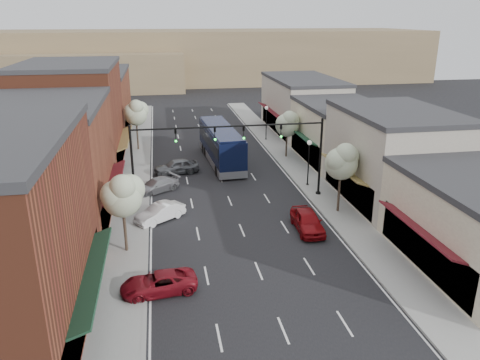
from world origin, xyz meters
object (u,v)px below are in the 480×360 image
signal_mast_right (294,147)px  parked_car_b (160,213)px  tree_left_near (123,194)px  signal_mast_left (161,153)px  parked_car_c (157,185)px  parked_car_d (176,166)px  tree_left_far (136,112)px  lamp_post_near (309,155)px  tree_right_far (288,123)px  coach_bus (221,144)px  tree_right_near (342,160)px  lamp_post_far (266,117)px  parked_car_a (159,283)px  red_hatchback (307,221)px

signal_mast_right → parked_car_b: signal_mast_right is taller
parked_car_b → tree_left_near: bearing=-61.3°
signal_mast_left → parked_car_c: bearing=99.8°
tree_left_near → parked_car_d: (4.05, 16.36, -3.45)m
parked_car_b → tree_left_far: bearing=149.6°
lamp_post_near → parked_car_b: (-13.79, -5.66, -2.33)m
parked_car_c → parked_car_b: bearing=-31.4°
parked_car_d → tree_right_far: bearing=94.9°
lamp_post_near → coach_bus: lamp_post_near is taller
signal_mast_right → tree_right_far: signal_mast_right is taller
parked_car_b → parked_car_d: (1.79, 11.47, 0.09)m
tree_right_near → parked_car_d: size_ratio=1.32×
tree_left_far → parked_car_b: size_ratio=1.49×
signal_mast_left → signal_mast_right: bearing=0.0°
tree_right_near → coach_bus: tree_right_near is taller
signal_mast_right → lamp_post_near: signal_mast_right is taller
lamp_post_far → parked_car_a: lamp_post_far is taller
signal_mast_left → parked_car_b: bearing=-96.7°
tree_left_near → parked_car_c: 12.13m
parked_car_a → parked_car_d: (2.00, 21.68, 0.16)m
signal_mast_left → parked_car_a: (-0.58, -13.37, -4.01)m
lamp_post_far → coach_bus: bearing=-129.3°
lamp_post_near → parked_car_c: bearing=176.5°
red_hatchback → parked_car_c: red_hatchback is taller
tree_left_near → coach_bus: bearing=65.1°
lamp_post_near → coach_bus: (-7.00, 8.94, -0.97)m
tree_left_near → tree_left_far: size_ratio=0.93×
parked_car_a → parked_car_c: (0.00, 16.72, 0.02)m
tree_right_near → tree_right_far: 16.01m
coach_bus → parked_car_c: bearing=-134.1°
signal_mast_left → parked_car_a: bearing=-92.5°
parked_car_a → tree_left_far: bearing=176.0°
tree_right_near → lamp_post_far: tree_right_near is taller
tree_left_far → parked_car_b: tree_left_far is taller
signal_mast_right → lamp_post_near: bearing=48.9°
coach_bus → tree_left_near: bearing=-118.2°
tree_right_far → parked_car_c: 17.23m
signal_mast_right → signal_mast_left: size_ratio=1.00×
parked_car_b → parked_car_d: 11.61m
tree_right_far → lamp_post_near: tree_right_far is taller
signal_mast_left → tree_left_far: signal_mast_left is taller
signal_mast_left → tree_right_near: (13.97, -4.05, -0.17)m
parked_car_a → parked_car_c: parked_car_c is taller
signal_mast_right → parked_car_c: bearing=164.2°
signal_mast_left → parked_car_d: size_ratio=1.82×
tree_right_far → tree_left_near: bearing=-129.7°
tree_right_near → parked_car_b: (-14.34, 0.89, -3.77)m
lamp_post_near → parked_car_c: lamp_post_near is taller
red_hatchback → tree_left_near: bearing=-173.0°
signal_mast_right → parked_car_a: 18.29m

